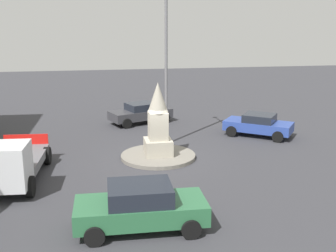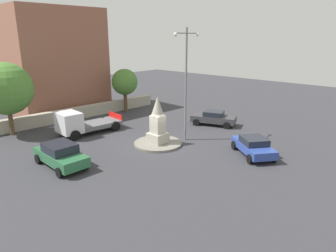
% 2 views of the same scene
% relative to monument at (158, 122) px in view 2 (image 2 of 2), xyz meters
% --- Properties ---
extents(ground_plane, '(80.00, 80.00, 0.00)m').
position_rel_monument_xyz_m(ground_plane, '(0.00, 0.00, -1.80)').
color(ground_plane, '#38383D').
extents(traffic_island, '(3.73, 3.73, 0.18)m').
position_rel_monument_xyz_m(traffic_island, '(0.00, 0.00, -1.71)').
color(traffic_island, gray).
rests_on(traffic_island, ground).
extents(monument, '(1.33, 1.33, 3.63)m').
position_rel_monument_xyz_m(monument, '(0.00, 0.00, 0.00)').
color(monument, '#B2AA99').
rests_on(monument, traffic_island).
extents(streetlamp, '(2.79, 0.28, 8.79)m').
position_rel_monument_xyz_m(streetlamp, '(2.33, -0.82, 3.41)').
color(streetlamp, slate).
rests_on(streetlamp, ground).
extents(car_dark_grey_parked_right, '(3.05, 4.44, 1.36)m').
position_rel_monument_xyz_m(car_dark_grey_parked_right, '(7.52, -0.00, -1.10)').
color(car_dark_grey_parked_right, '#38383D').
rests_on(car_dark_grey_parked_right, ground).
extents(car_blue_parked_left, '(3.71, 4.15, 1.34)m').
position_rel_monument_xyz_m(car_blue_parked_left, '(3.03, -6.52, -1.10)').
color(car_blue_parked_left, '#2D479E').
rests_on(car_blue_parked_left, ground).
extents(car_green_near_island, '(2.11, 4.32, 1.55)m').
position_rel_monument_xyz_m(car_green_near_island, '(-7.20, 1.71, -1.01)').
color(car_green_near_island, '#2D6B42').
rests_on(car_green_near_island, ground).
extents(truck_white_waiting, '(5.54, 2.81, 2.11)m').
position_rel_monument_xyz_m(truck_white_waiting, '(-2.69, 6.66, -0.81)').
color(truck_white_waiting, silver).
rests_on(truck_white_waiting, ground).
extents(stone_boundary_wall, '(18.48, 1.44, 1.17)m').
position_rel_monument_xyz_m(stone_boundary_wall, '(0.47, 11.58, -1.22)').
color(stone_boundary_wall, '#B2AA99').
rests_on(stone_boundary_wall, ground).
extents(corner_building, '(9.83, 6.74, 11.09)m').
position_rel_monument_xyz_m(corner_building, '(0.66, 16.26, 3.74)').
color(corner_building, '#935B47').
rests_on(corner_building, ground).
extents(tree_near_wall, '(2.86, 2.86, 4.76)m').
position_rel_monument_xyz_m(tree_near_wall, '(5.33, 10.39, 1.49)').
color(tree_near_wall, brown).
rests_on(tree_near_wall, ground).
extents(tree_mid_cluster, '(4.33, 4.33, 6.17)m').
position_rel_monument_xyz_m(tree_mid_cluster, '(-6.76, 10.87, 2.19)').
color(tree_mid_cluster, brown).
rests_on(tree_mid_cluster, ground).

